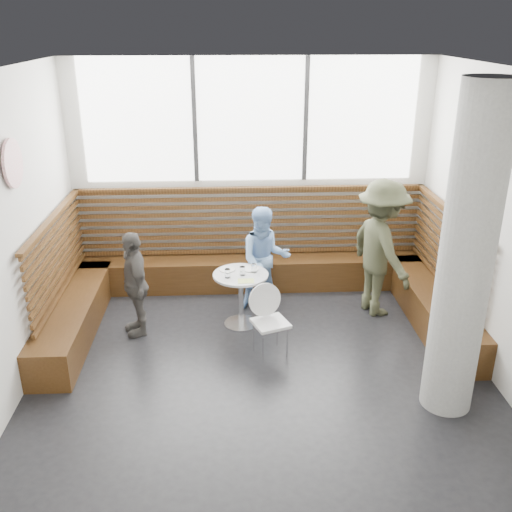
{
  "coord_description": "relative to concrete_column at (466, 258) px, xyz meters",
  "views": [
    {
      "loc": [
        -0.32,
        -5.31,
        3.61
      ],
      "look_at": [
        0.0,
        1.0,
        1.0
      ],
      "focal_mm": 40.0,
      "sensor_mm": 36.0,
      "label": 1
    }
  ],
  "objects": [
    {
      "name": "wall_art",
      "position": [
        -4.31,
        1.0,
        0.7
      ],
      "size": [
        0.03,
        0.5,
        0.5
      ],
      "primitive_type": "cylinder",
      "rotation": [
        0.0,
        1.57,
        0.0
      ],
      "color": "white",
      "rests_on": "room"
    },
    {
      "name": "booth",
      "position": [
        -1.85,
        2.37,
        -1.19
      ],
      "size": [
        5.0,
        2.5,
        1.44
      ],
      "color": "#3B230E",
      "rests_on": "ground"
    },
    {
      "name": "plate_far",
      "position": [
        -1.91,
        1.86,
        -0.88
      ],
      "size": [
        0.21,
        0.21,
        0.01
      ],
      "primitive_type": "cylinder",
      "color": "white",
      "rests_on": "cafe_table"
    },
    {
      "name": "glass_mid",
      "position": [
        -2.01,
        1.7,
        -0.84
      ],
      "size": [
        0.07,
        0.07,
        0.11
      ],
      "primitive_type": "cylinder",
      "color": "white",
      "rests_on": "cafe_table"
    },
    {
      "name": "menu_card",
      "position": [
        -1.98,
        1.51,
        -0.89
      ],
      "size": [
        0.2,
        0.14,
        0.0
      ],
      "primitive_type": "cube",
      "rotation": [
        0.0,
        0.0,
        0.01
      ],
      "color": "#A5C64C",
      "rests_on": "cafe_table"
    },
    {
      "name": "cafe_table",
      "position": [
        -2.03,
        1.73,
        -1.09
      ],
      "size": [
        0.69,
        0.69,
        0.71
      ],
      "color": "silver",
      "rests_on": "ground"
    },
    {
      "name": "cafe_chair",
      "position": [
        -1.71,
        1.08,
        -1.12
      ],
      "size": [
        0.4,
        0.39,
        0.83
      ],
      "rotation": [
        0.0,
        0.0,
        0.36
      ],
      "color": "white",
      "rests_on": "ground"
    },
    {
      "name": "glass_right",
      "position": [
        -1.87,
        1.77,
        -0.83
      ],
      "size": [
        0.07,
        0.07,
        0.11
      ],
      "primitive_type": "cylinder",
      "color": "white",
      "rests_on": "cafe_table"
    },
    {
      "name": "child_left",
      "position": [
        -3.32,
        1.61,
        -0.94
      ],
      "size": [
        0.55,
        0.84,
        1.33
      ],
      "primitive_type": "imported",
      "rotation": [
        0.0,
        0.0,
        -1.25
      ],
      "color": "#4E4B47",
      "rests_on": "ground"
    },
    {
      "name": "room",
      "position": [
        -1.85,
        0.6,
        0.0
      ],
      "size": [
        5.0,
        5.0,
        3.2
      ],
      "color": "silver",
      "rests_on": "ground"
    },
    {
      "name": "adult_man",
      "position": [
        -0.22,
        2.01,
        -0.7
      ],
      "size": [
        0.99,
        1.32,
        1.81
      ],
      "primitive_type": "imported",
      "rotation": [
        0.0,
        0.0,
        1.88
      ],
      "color": "#41442D",
      "rests_on": "ground"
    },
    {
      "name": "child_back",
      "position": [
        -1.7,
        2.2,
        -0.89
      ],
      "size": [
        0.73,
        0.59,
        1.41
      ],
      "primitive_type": "imported",
      "rotation": [
        0.0,
        0.0,
        0.09
      ],
      "color": "#85B0E7",
      "rests_on": "ground"
    },
    {
      "name": "glass_left",
      "position": [
        -2.2,
        1.63,
        -0.83
      ],
      "size": [
        0.07,
        0.07,
        0.11
      ],
      "primitive_type": "cylinder",
      "color": "white",
      "rests_on": "cafe_table"
    },
    {
      "name": "plate_near",
      "position": [
        -2.2,
        1.86,
        -0.88
      ],
      "size": [
        0.2,
        0.2,
        0.01
      ],
      "primitive_type": "cylinder",
      "color": "white",
      "rests_on": "cafe_table"
    },
    {
      "name": "concrete_column",
      "position": [
        0.0,
        0.0,
        0.0
      ],
      "size": [
        0.5,
        0.5,
        3.2
      ],
      "primitive_type": "cylinder",
      "color": "gray",
      "rests_on": "ground"
    }
  ]
}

